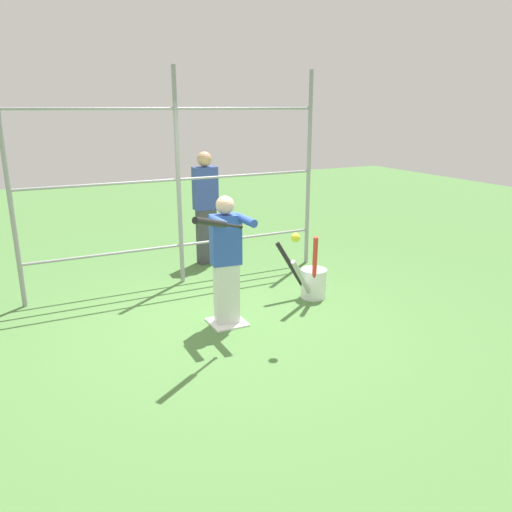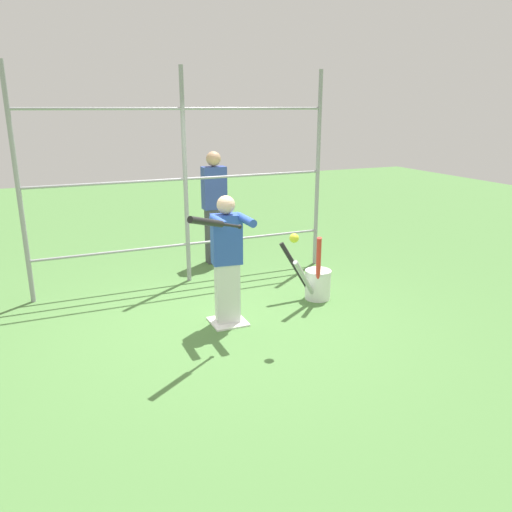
% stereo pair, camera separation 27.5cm
% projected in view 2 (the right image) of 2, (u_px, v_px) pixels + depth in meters
% --- Properties ---
extents(ground_plane, '(24.00, 24.00, 0.00)m').
position_uv_depth(ground_plane, '(228.00, 322.00, 5.78)').
color(ground_plane, '#4C7A3D').
extents(home_plate, '(0.40, 0.40, 0.02)m').
position_uv_depth(home_plate, '(228.00, 322.00, 5.78)').
color(home_plate, white).
rests_on(home_plate, ground).
extents(fence_backstop, '(4.20, 0.06, 2.92)m').
position_uv_depth(fence_backstop, '(185.00, 179.00, 6.77)').
color(fence_backstop, '#939399').
rests_on(fence_backstop, ground).
extents(batter, '(0.38, 0.53, 1.48)m').
position_uv_depth(batter, '(227.00, 257.00, 5.54)').
color(batter, silver).
rests_on(batter, ground).
extents(baseball_bat_swinging, '(0.70, 0.51, 0.28)m').
position_uv_depth(baseball_bat_swinging, '(211.00, 223.00, 4.65)').
color(baseball_bat_swinging, black).
extents(softball_in_flight, '(0.10, 0.10, 0.10)m').
position_uv_depth(softball_in_flight, '(294.00, 238.00, 5.00)').
color(softball_in_flight, yellow).
extents(bat_bucket, '(0.71, 0.58, 0.89)m').
position_uv_depth(bat_bucket, '(316.00, 282.00, 6.42)').
color(bat_bucket, white).
rests_on(bat_bucket, ground).
extents(bystander_behind_fence, '(0.36, 0.23, 1.76)m').
position_uv_depth(bystander_behind_fence, '(215.00, 206.00, 7.78)').
color(bystander_behind_fence, '#3F3F47').
rests_on(bystander_behind_fence, ground).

